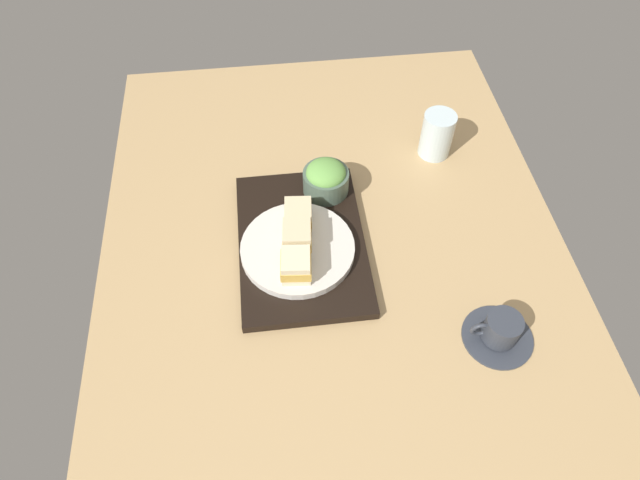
{
  "coord_description": "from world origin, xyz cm",
  "views": [
    {
      "loc": [
        66.25,
        -11.38,
        95.42
      ],
      "look_at": [
        -1.58,
        -3.27,
        5.0
      ],
      "focal_mm": 30.79,
      "sensor_mm": 36.0,
      "label": 1
    }
  ],
  "objects_px": {
    "sandwich_plate": "(298,249)",
    "sandwich_near": "(298,214)",
    "sandwich_far": "(296,265)",
    "coffee_cup": "(500,331)",
    "sandwich_middle": "(297,238)",
    "salad_bowl": "(327,178)",
    "drinking_glass": "(437,135)"
  },
  "relations": [
    {
      "from": "drinking_glass",
      "to": "sandwich_middle",
      "type": "bearing_deg",
      "value": -52.56
    },
    {
      "from": "sandwich_near",
      "to": "drinking_glass",
      "type": "distance_m",
      "value": 0.41
    },
    {
      "from": "sandwich_middle",
      "to": "coffee_cup",
      "type": "xyz_separation_m",
      "value": [
        0.23,
        0.36,
        -0.04
      ]
    },
    {
      "from": "sandwich_plate",
      "to": "drinking_glass",
      "type": "relative_size",
      "value": 2.09
    },
    {
      "from": "sandwich_plate",
      "to": "sandwich_middle",
      "type": "height_order",
      "value": "sandwich_middle"
    },
    {
      "from": "drinking_glass",
      "to": "sandwich_near",
      "type": "bearing_deg",
      "value": -59.17
    },
    {
      "from": "salad_bowl",
      "to": "drinking_glass",
      "type": "distance_m",
      "value": 0.3
    },
    {
      "from": "sandwich_middle",
      "to": "sandwich_far",
      "type": "bearing_deg",
      "value": -7.21
    },
    {
      "from": "sandwich_plate",
      "to": "sandwich_middle",
      "type": "distance_m",
      "value": 0.04
    },
    {
      "from": "sandwich_far",
      "to": "coffee_cup",
      "type": "bearing_deg",
      "value": 65.53
    },
    {
      "from": "salad_bowl",
      "to": "sandwich_near",
      "type": "bearing_deg",
      "value": -36.98
    },
    {
      "from": "sandwich_plate",
      "to": "salad_bowl",
      "type": "xyz_separation_m",
      "value": [
        -0.17,
        0.08,
        0.03
      ]
    },
    {
      "from": "sandwich_plate",
      "to": "sandwich_middle",
      "type": "xyz_separation_m",
      "value": [
        0.0,
        0.0,
        0.04
      ]
    },
    {
      "from": "sandwich_far",
      "to": "salad_bowl",
      "type": "relative_size",
      "value": 0.67
    },
    {
      "from": "sandwich_plate",
      "to": "salad_bowl",
      "type": "distance_m",
      "value": 0.19
    },
    {
      "from": "coffee_cup",
      "to": "salad_bowl",
      "type": "bearing_deg",
      "value": -145.14
    },
    {
      "from": "coffee_cup",
      "to": "sandwich_far",
      "type": "bearing_deg",
      "value": -114.47
    },
    {
      "from": "sandwich_near",
      "to": "salad_bowl",
      "type": "xyz_separation_m",
      "value": [
        -0.1,
        0.07,
        -0.0
      ]
    },
    {
      "from": "sandwich_plate",
      "to": "sandwich_far",
      "type": "relative_size",
      "value": 3.47
    },
    {
      "from": "sandwich_near",
      "to": "coffee_cup",
      "type": "bearing_deg",
      "value": 49.53
    },
    {
      "from": "sandwich_near",
      "to": "coffee_cup",
      "type": "distance_m",
      "value": 0.46
    },
    {
      "from": "coffee_cup",
      "to": "drinking_glass",
      "type": "height_order",
      "value": "drinking_glass"
    },
    {
      "from": "sandwich_far",
      "to": "coffee_cup",
      "type": "height_order",
      "value": "sandwich_far"
    },
    {
      "from": "sandwich_near",
      "to": "coffee_cup",
      "type": "xyz_separation_m",
      "value": [
        0.3,
        0.35,
        -0.04
      ]
    },
    {
      "from": "sandwich_plate",
      "to": "sandwich_near",
      "type": "distance_m",
      "value": 0.07
    },
    {
      "from": "sandwich_far",
      "to": "drinking_glass",
      "type": "height_order",
      "value": "drinking_glass"
    },
    {
      "from": "salad_bowl",
      "to": "coffee_cup",
      "type": "height_order",
      "value": "salad_bowl"
    },
    {
      "from": "sandwich_middle",
      "to": "sandwich_far",
      "type": "xyz_separation_m",
      "value": [
        0.07,
        -0.01,
        -0.0
      ]
    },
    {
      "from": "sandwich_far",
      "to": "sandwich_near",
      "type": "bearing_deg",
      "value": 172.79
    },
    {
      "from": "salad_bowl",
      "to": "sandwich_middle",
      "type": "bearing_deg",
      "value": -26.62
    },
    {
      "from": "sandwich_near",
      "to": "salad_bowl",
      "type": "distance_m",
      "value": 0.12
    },
    {
      "from": "sandwich_near",
      "to": "sandwich_far",
      "type": "bearing_deg",
      "value": -7.21
    }
  ]
}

